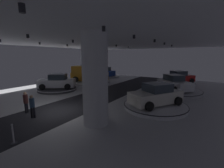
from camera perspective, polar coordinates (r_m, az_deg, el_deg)
ground at (r=12.73m, az=-19.15°, el=-9.39°), size 24.00×44.00×0.06m
ceiling_with_spotlights at (r=12.10m, az=-20.79°, el=16.35°), size 24.00×44.00×0.39m
column_right at (r=9.22m, az=-6.24°, el=1.53°), size 1.53×1.53×5.50m
display_platform_far_left at (r=23.56m, az=-8.06°, el=0.61°), size 6.02×6.02×0.34m
pickup_truck_far_left at (r=23.50m, az=-8.87°, el=3.24°), size 5.70×4.23×2.30m
display_platform_mid_left at (r=19.99m, az=-19.50°, el=-1.74°), size 4.64×4.64×0.28m
display_car_mid_left at (r=19.82m, az=-19.57°, el=0.78°), size 4.44×3.95×1.71m
display_platform_deep_left at (r=29.89m, az=-2.91°, el=2.76°), size 5.78×5.78×0.33m
display_car_deep_left at (r=29.76m, az=-2.88°, el=4.49°), size 4.41×2.68×1.71m
display_platform_mid_right at (r=12.97m, az=15.62°, el=-7.85°), size 4.97×4.97×0.33m
display_car_mid_right at (r=12.74m, az=15.92°, el=-3.93°), size 3.73×4.53×1.71m
display_platform_far_right at (r=19.10m, az=21.83°, el=-2.35°), size 5.98×5.98×0.34m
display_car_far_right at (r=18.96m, az=21.96°, el=0.37°), size 4.32×4.16×1.71m
display_platform_deep_right at (r=24.87m, az=23.41°, el=0.29°), size 4.56×4.56×0.28m
display_car_deep_right at (r=24.72m, az=23.50°, el=2.31°), size 4.11×4.35×1.71m
visitor_walking_near at (r=12.96m, az=-29.25°, el=-5.50°), size 0.32×0.32×1.59m
visitor_walking_far at (r=11.73m, az=-27.42°, el=-6.91°), size 0.32×0.32×1.59m
stanchion_a at (r=9.08m, az=-32.64°, el=-16.01°), size 0.28×0.28×1.01m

